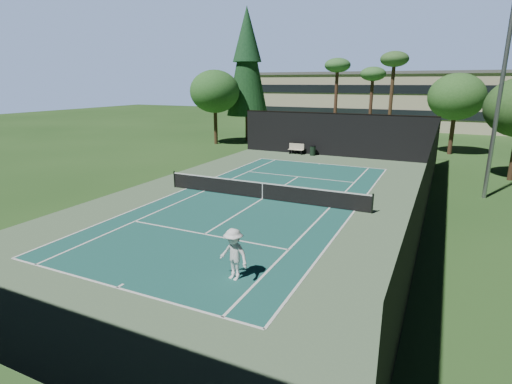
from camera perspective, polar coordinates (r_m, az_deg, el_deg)
ground at (r=23.88m, az=0.92°, el=-1.01°), size 160.00×160.00×0.00m
apron_slab at (r=23.88m, az=0.92°, el=-1.00°), size 18.00×32.00×0.01m
court_surface at (r=23.87m, az=0.92°, el=-0.98°), size 10.97×23.77×0.01m
court_lines at (r=23.87m, az=0.92°, el=-0.96°), size 11.07×23.87×0.01m
tennis_net at (r=23.73m, az=0.93°, el=0.28°), size 12.90×0.10×1.10m
fence at (r=23.45m, az=1.01°, el=3.74°), size 18.04×32.05×4.03m
player at (r=14.11m, az=-3.22°, el=-8.89°), size 1.35×0.98×1.89m
tennis_ball_b at (r=25.76m, az=2.14°, el=0.28°), size 0.06×0.06×0.06m
tennis_ball_c at (r=24.88m, az=3.53°, el=-0.28°), size 0.07×0.07×0.07m
tennis_ball_d at (r=28.23m, az=-5.31°, el=1.58°), size 0.06×0.06×0.06m
park_bench at (r=39.13m, az=5.77°, el=6.20°), size 1.50×0.45×1.02m
trash_bin at (r=38.53m, az=8.10°, el=5.88°), size 0.56×0.56×0.95m
pine_tree at (r=48.02m, az=-1.28°, el=18.74°), size 4.80×4.80×15.00m
palm_a at (r=46.32m, az=11.55°, el=16.89°), size 2.80×2.80×9.32m
palm_b at (r=47.53m, az=16.36°, el=15.54°), size 2.80×2.80×8.42m
palm_c at (r=44.23m, az=19.14°, el=17.00°), size 2.80×2.80×9.77m
decid_tree_a at (r=42.88m, az=26.72°, el=12.03°), size 5.12×5.12×7.62m
decid_tree_c at (r=45.41m, az=-5.91°, el=14.07°), size 5.44×5.44×8.09m
campus_building at (r=67.55m, az=17.76°, el=12.53°), size 40.50×12.50×8.30m
light_pole at (r=26.97m, az=31.61°, el=12.59°), size 0.90×0.25×12.22m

